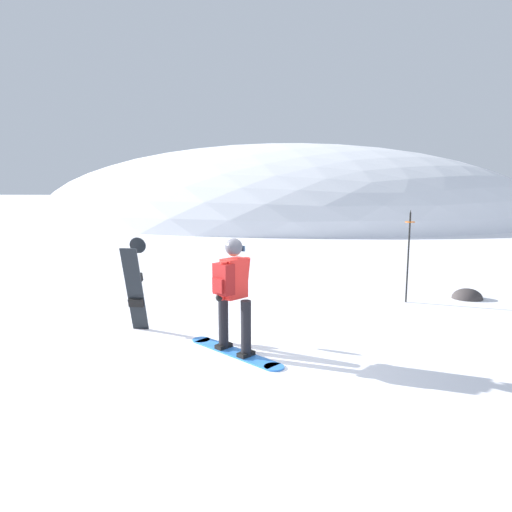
% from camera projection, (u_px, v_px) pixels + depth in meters
% --- Properties ---
extents(ground_plane, '(300.00, 300.00, 0.00)m').
position_uv_depth(ground_plane, '(223.00, 357.00, 6.38)').
color(ground_plane, white).
extents(ridge_peak_main, '(41.80, 37.62, 12.29)m').
position_uv_depth(ridge_peak_main, '(284.00, 215.00, 40.13)').
color(ridge_peak_main, white).
rests_on(ridge_peak_main, ground).
extents(snowboarder_main, '(1.54, 1.20, 1.71)m').
position_uv_depth(snowboarder_main, '(233.00, 293.00, 6.36)').
color(snowboarder_main, blue).
rests_on(snowboarder_main, ground).
extents(spare_snowboard, '(0.28, 0.46, 1.61)m').
position_uv_depth(spare_snowboard, '(135.00, 285.00, 7.36)').
color(spare_snowboard, black).
rests_on(spare_snowboard, ground).
extents(piste_marker_near, '(0.20, 0.20, 1.98)m').
position_uv_depth(piste_marker_near, '(409.00, 250.00, 9.28)').
color(piste_marker_near, black).
rests_on(piste_marker_near, ground).
extents(rock_mid, '(0.65, 0.55, 0.46)m').
position_uv_depth(rock_mid, '(467.00, 299.00, 9.74)').
color(rock_mid, '#383333').
rests_on(rock_mid, ground).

